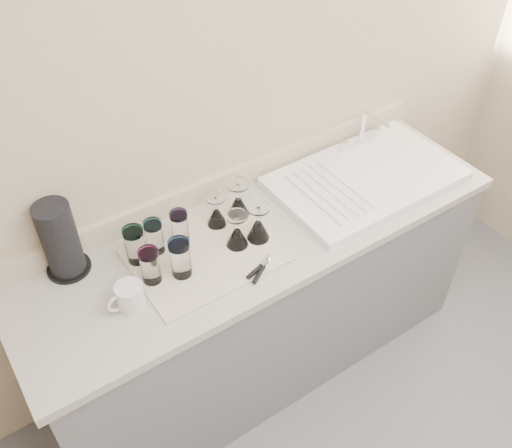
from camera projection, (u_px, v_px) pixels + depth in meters
counter_unit at (262, 300)px, 2.60m from camera, size 2.06×0.62×0.90m
sink_unit at (366, 177)px, 2.51m from camera, size 0.82×0.50×0.22m
dish_towel at (205, 255)px, 2.18m from camera, size 0.55×0.42×0.01m
tumbler_teal at (135, 245)px, 2.10m from camera, size 0.08×0.08×0.15m
tumbler_cyan at (154, 237)px, 2.14m from camera, size 0.07×0.07×0.14m
tumbler_purple at (180, 227)px, 2.19m from camera, size 0.07×0.07×0.14m
tumbler_magenta at (150, 266)px, 2.03m from camera, size 0.07×0.07×0.15m
tumbler_blue at (180, 258)px, 2.05m from camera, size 0.08×0.08×0.16m
goblet_back_left at (216, 215)px, 2.27m from camera, size 0.08×0.08×0.14m
goblet_back_right at (238, 204)px, 2.31m from camera, size 0.09×0.09×0.16m
goblet_front_left at (237, 235)px, 2.18m from camera, size 0.09×0.09×0.15m
goblet_front_right at (258, 227)px, 2.21m from camera, size 0.09×0.09×0.16m
can_opener at (260, 269)px, 2.11m from camera, size 0.13×0.09×0.02m
white_mug at (129, 297)px, 1.97m from camera, size 0.14×0.10×0.10m
paper_towel_roll at (60, 240)px, 2.03m from camera, size 0.16×0.16×0.31m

